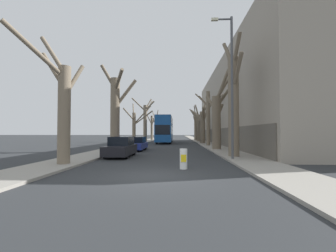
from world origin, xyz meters
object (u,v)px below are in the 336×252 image
object	(u,v)px
street_tree_left_5	(156,127)
street_tree_right_1	(217,116)
street_tree_right_4	(199,126)
street_tree_right_3	(202,124)
traffic_bollard	(184,159)
street_tree_left_4	(152,127)
parked_car_0	(121,147)
street_tree_right_2	(208,117)
lamp_post	(231,81)
parked_car_1	(136,144)
street_tree_left_0	(62,105)
street_tree_left_1	(115,110)
street_tree_left_3	(145,120)
street_tree_right_0	(233,100)
street_tree_right_5	(195,125)
street_tree_left_2	(135,125)
double_decker_bus	(165,128)

from	to	relation	value
street_tree_left_5	street_tree_right_1	bearing A→B (deg)	-75.16
street_tree_right_4	street_tree_right_3	bearing A→B (deg)	-91.25
traffic_bollard	street_tree_left_4	bearing A→B (deg)	99.01
parked_car_0	street_tree_right_2	bearing A→B (deg)	57.92
street_tree_right_1	street_tree_right_4	size ratio (longest dim) A/B	1.16
lamp_post	parked_car_1	bearing A→B (deg)	133.70
street_tree_left_0	parked_car_1	xyz separation A→B (m)	(2.09, 10.80, -2.69)
street_tree_left_4	parked_car_0	world-z (taller)	street_tree_left_4
street_tree_left_1	street_tree_right_4	world-z (taller)	street_tree_left_1
street_tree_left_3	street_tree_right_4	xyz separation A→B (m)	(10.24, 1.85, -0.93)
street_tree_left_3	street_tree_right_0	world-z (taller)	street_tree_right_0
street_tree_right_3	street_tree_left_3	bearing A→B (deg)	152.97
street_tree_left_3	traffic_bollard	world-z (taller)	street_tree_left_3
street_tree_left_0	street_tree_right_1	xyz separation A→B (m)	(10.45, 11.43, 0.14)
street_tree_right_5	lamp_post	world-z (taller)	lamp_post
street_tree_right_4	street_tree_right_5	bearing A→B (deg)	91.06
street_tree_left_1	street_tree_left_5	world-z (taller)	street_tree_left_1
street_tree_left_0	street_tree_left_2	bearing A→B (deg)	89.71
street_tree_right_2	parked_car_1	size ratio (longest dim) A/B	1.58
street_tree_left_5	street_tree_right_1	distance (m)	40.76
street_tree_left_0	street_tree_left_4	distance (m)	40.61
street_tree_left_3	street_tree_right_0	size ratio (longest dim) A/B	0.96
street_tree_left_4	street_tree_right_0	xyz separation A→B (m)	(10.30, -36.20, 1.04)
street_tree_left_0	street_tree_right_0	xyz separation A→B (m)	(10.39, 4.40, 0.84)
street_tree_right_1	parked_car_0	size ratio (longest dim) A/B	2.04
street_tree_left_4	street_tree_left_3	bearing A→B (deg)	-89.63
street_tree_right_3	street_tree_right_4	xyz separation A→B (m)	(0.15, 7.00, -0.03)
street_tree_left_0	street_tree_left_4	world-z (taller)	street_tree_left_0
street_tree_right_0	street_tree_right_2	bearing A→B (deg)	90.31
street_tree_right_2	street_tree_left_4	bearing A→B (deg)	114.14
street_tree_right_4	parked_car_1	xyz separation A→B (m)	(-8.31, -20.96, -2.50)
street_tree_right_2	street_tree_left_0	bearing A→B (deg)	-120.10
double_decker_bus	street_tree_left_2	bearing A→B (deg)	-120.36
street_tree_right_0	traffic_bollard	bearing A→B (deg)	-125.78
street_tree_left_2	parked_car_0	xyz separation A→B (m)	(1.98, -15.46, -2.16)
street_tree_right_0	street_tree_right_5	bearing A→B (deg)	90.22
street_tree_left_1	double_decker_bus	bearing A→B (deg)	77.45
street_tree_right_5	double_decker_bus	bearing A→B (deg)	-115.57
street_tree_left_2	street_tree_left_3	bearing A→B (deg)	89.67
street_tree_left_1	traffic_bollard	xyz separation A→B (m)	(6.44, -10.48, -3.53)
street_tree_left_3	street_tree_left_5	size ratio (longest dim) A/B	1.04
street_tree_left_1	street_tree_left_3	xyz separation A→B (m)	(-0.06, 20.21, 0.06)
street_tree_left_3	parked_car_0	xyz separation A→B (m)	(1.93, -25.24, -3.38)
traffic_bollard	street_tree_right_4	bearing A→B (deg)	83.43
street_tree_right_5	traffic_bollard	xyz separation A→B (m)	(-3.60, -40.62, -3.04)
street_tree_left_5	lamp_post	size ratio (longest dim) A/B	0.85
street_tree_right_4	street_tree_right_1	bearing A→B (deg)	-89.87
street_tree_right_5	traffic_bollard	world-z (taller)	street_tree_right_5
street_tree_right_3	street_tree_right_5	size ratio (longest dim) A/B	0.90
street_tree_left_4	street_tree_left_5	world-z (taller)	street_tree_left_5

